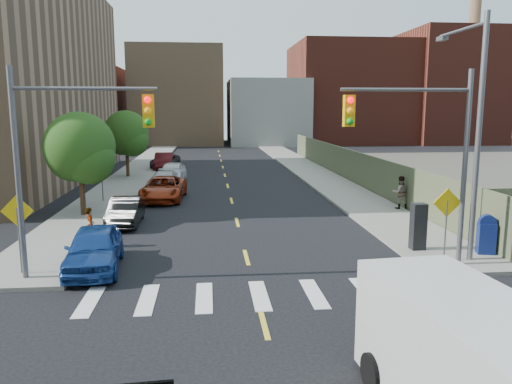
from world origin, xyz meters
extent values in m
plane|color=black|center=(0.00, 0.00, 0.00)|extent=(160.00, 160.00, 0.00)
cube|color=gray|center=(-7.75, 41.50, 0.07)|extent=(3.50, 73.00, 0.15)
cube|color=gray|center=(7.75, 41.50, 0.07)|extent=(3.50, 73.00, 0.15)
cube|color=#6E714F|center=(9.60, 28.00, 1.25)|extent=(0.12, 44.00, 2.50)
cube|color=#592319|center=(-22.00, 70.00, 6.00)|extent=(14.00, 18.00, 12.00)
cube|color=#8C6B4C|center=(-6.00, 72.00, 7.50)|extent=(14.00, 16.00, 15.00)
cube|color=gray|center=(8.00, 70.00, 5.00)|extent=(12.00, 16.00, 10.00)
cube|color=#592319|center=(22.00, 72.00, 8.00)|extent=(18.00, 18.00, 16.00)
cube|color=#592319|center=(38.00, 70.00, 9.00)|extent=(14.00, 16.00, 18.00)
cylinder|color=#8C6B4C|center=(42.00, 70.00, 14.00)|extent=(1.80, 1.80, 28.00)
cylinder|color=#59595E|center=(-7.50, 6.00, 3.50)|extent=(0.18, 0.18, 7.00)
cylinder|color=#59595E|center=(-5.25, 6.00, 6.30)|extent=(4.50, 0.12, 0.12)
cube|color=#E5A50C|center=(-3.30, 6.00, 5.60)|extent=(0.35, 0.30, 1.05)
cylinder|color=#59595E|center=(7.50, 6.00, 3.50)|extent=(0.18, 0.18, 7.00)
cylinder|color=#59595E|center=(5.25, 6.00, 6.30)|extent=(4.50, 0.12, 0.12)
cube|color=#E5A50C|center=(3.30, 6.00, 5.60)|extent=(0.35, 0.30, 1.05)
cylinder|color=#59595E|center=(8.20, 6.50, 4.50)|extent=(0.20, 0.20, 9.00)
cylinder|color=#59595E|center=(8.20, 8.20, 8.60)|extent=(0.12, 3.50, 0.12)
cube|color=#59595E|center=(8.20, 9.80, 8.50)|extent=(0.25, 0.60, 0.18)
cylinder|color=#59595E|center=(-7.80, 6.50, 1.20)|extent=(0.06, 0.06, 2.40)
cube|color=yellow|center=(-7.80, 6.50, 2.30)|extent=(1.06, 0.04, 1.06)
cylinder|color=#59595E|center=(7.20, 6.50, 1.20)|extent=(0.06, 0.06, 2.40)
cube|color=yellow|center=(7.20, 6.50, 2.30)|extent=(1.06, 0.04, 1.06)
cylinder|color=#59595E|center=(-7.80, 20.00, 1.20)|extent=(0.06, 0.06, 2.40)
cube|color=yellow|center=(-7.80, 20.00, 2.30)|extent=(1.06, 0.04, 1.06)
cylinder|color=#332114|center=(-8.00, 16.00, 1.32)|extent=(0.28, 0.28, 2.64)
sphere|color=#183F12|center=(-8.00, 16.00, 3.72)|extent=(3.60, 3.60, 3.60)
sphere|color=#183F12|center=(-7.50, 15.70, 3.12)|extent=(2.64, 2.64, 2.64)
sphere|color=#183F12|center=(-8.40, 16.40, 3.30)|extent=(2.88, 2.88, 2.88)
cylinder|color=#332114|center=(-8.00, 31.00, 1.32)|extent=(0.28, 0.28, 2.64)
sphere|color=#183F12|center=(-8.00, 31.00, 3.72)|extent=(3.60, 3.60, 3.60)
sphere|color=#183F12|center=(-7.50, 30.70, 3.12)|extent=(2.64, 2.64, 2.64)
sphere|color=#183F12|center=(-8.40, 31.40, 3.30)|extent=(2.88, 2.88, 2.88)
imported|color=navy|center=(-5.50, 7.10, 0.77)|extent=(2.22, 4.66, 1.54)
imported|color=black|center=(-5.50, 14.05, 0.67)|extent=(1.42, 4.06, 1.34)
imported|color=maroon|center=(-4.20, 20.59, 0.74)|extent=(2.79, 5.45, 1.47)
imported|color=#B5B9BE|center=(-4.52, 24.84, 0.64)|extent=(2.17, 4.57, 1.29)
imported|color=silver|center=(-4.20, 28.33, 0.79)|extent=(2.22, 4.78, 1.58)
imported|color=#3D0C0F|center=(-5.50, 36.53, 0.78)|extent=(1.66, 4.74, 1.56)
imported|color=black|center=(-5.50, 37.81, 0.70)|extent=(2.75, 5.21, 1.40)
cube|color=silver|center=(3.04, -3.04, 1.31)|extent=(2.57, 5.61, 2.31)
cube|color=black|center=(2.86, -0.95, 1.62)|extent=(2.04, 1.42, 0.94)
cylinder|color=black|center=(1.90, -1.35, 0.37)|extent=(0.36, 0.82, 0.80)
cylinder|color=black|center=(3.88, -1.18, 0.37)|extent=(0.36, 0.82, 0.80)
cube|color=navy|center=(9.18, 7.16, 0.75)|extent=(0.73, 0.62, 1.20)
cylinder|color=navy|center=(9.18, 7.16, 1.38)|extent=(0.67, 0.43, 0.62)
cube|color=black|center=(6.81, 7.98, 1.07)|extent=(0.56, 0.46, 1.85)
imported|color=gray|center=(-6.30, 10.09, 0.91)|extent=(0.55, 0.65, 1.52)
imported|color=gray|center=(9.20, 15.92, 1.06)|extent=(0.95, 0.78, 1.82)
camera|label=1|loc=(-1.42, -10.50, 5.69)|focal=35.00mm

